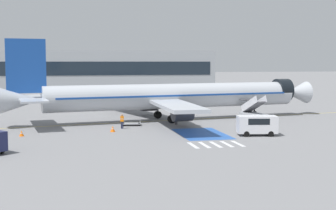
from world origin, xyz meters
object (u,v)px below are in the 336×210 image
ground_crew_0 (176,118)px  traffic_cone_0 (113,129)px  service_van_1 (257,124)px  baggage_cart (131,124)px  ground_crew_1 (122,120)px  boarding_stairs_forward (253,114)px  traffic_cone_1 (22,133)px  terminal_building (75,70)px  fuel_tanker (107,98)px  airliner (171,96)px

ground_crew_0 → traffic_cone_0: bearing=47.9°
service_van_1 → baggage_cart: 17.35m
service_van_1 → ground_crew_1: size_ratio=2.57×
boarding_stairs_forward → traffic_cone_1: size_ratio=8.66×
traffic_cone_0 → terminal_building: 91.08m
terminal_building → service_van_1: bearing=-79.2°
service_van_1 → ground_crew_1: service_van_1 is taller
boarding_stairs_forward → terminal_building: 87.61m
baggage_cart → traffic_cone_1: (-13.42, -6.21, 0.06)m
ground_crew_1 → traffic_cone_1: (-11.91, -3.56, -0.76)m
fuel_tanker → traffic_cone_0: (-1.89, -29.69, -1.47)m
airliner → terminal_building: bearing=180.0°
service_van_1 → airliner: bearing=33.1°
airliner → ground_crew_1: airliner is taller
service_van_1 → ground_crew_0: 13.07m
boarding_stairs_forward → ground_crew_0: (-11.91, -1.96, -0.03)m
ground_crew_0 → traffic_cone_1: (-19.48, -5.83, -0.61)m
airliner → traffic_cone_0: 13.59m
traffic_cone_1 → terminal_building: 92.52m
airliner → ground_crew_0: 5.32m
traffic_cone_0 → traffic_cone_1: size_ratio=1.10×
baggage_cart → terminal_building: size_ratio=0.03×
baggage_cart → traffic_cone_1: size_ratio=4.37×
baggage_cart → ground_crew_0: bearing=-87.2°
ground_crew_1 → traffic_cone_0: bearing=75.4°
airliner → fuel_tanker: 21.77m
boarding_stairs_forward → fuel_tanker: boarding_stairs_forward is taller
service_van_1 → baggage_cart: size_ratio=1.73×
traffic_cone_0 → ground_crew_0: bearing=27.5°
fuel_tanker → baggage_cart: bearing=-92.1°
fuel_tanker → traffic_cone_1: bearing=-116.3°
boarding_stairs_forward → service_van_1: 13.98m
service_van_1 → ground_crew_1: bearing=69.1°
service_van_1 → traffic_cone_0: size_ratio=6.87×
ground_crew_1 → traffic_cone_1: size_ratio=2.94×
service_van_1 → terminal_building: size_ratio=0.05×
ground_crew_1 → traffic_cone_0: size_ratio=2.68×
airliner → baggage_cart: size_ratio=17.02×
airliner → ground_crew_0: (-0.37, -4.63, -2.59)m
traffic_cone_0 → terminal_building: size_ratio=0.01×
traffic_cone_0 → traffic_cone_1: 10.54m
service_van_1 → traffic_cone_0: bearing=78.6°
ground_crew_1 → terminal_building: (-4.10, 88.46, 4.77)m
baggage_cart → traffic_cone_0: baggage_cart is taller
ground_crew_0 → traffic_cone_0: size_ratio=2.34×
service_van_1 → traffic_cone_1: bearing=89.2°
ground_crew_0 → terminal_building: terminal_building is taller
boarding_stairs_forward → baggage_cart: boarding_stairs_forward is taller
boarding_stairs_forward → ground_crew_1: boarding_stairs_forward is taller
boarding_stairs_forward → ground_crew_1: size_ratio=2.95×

